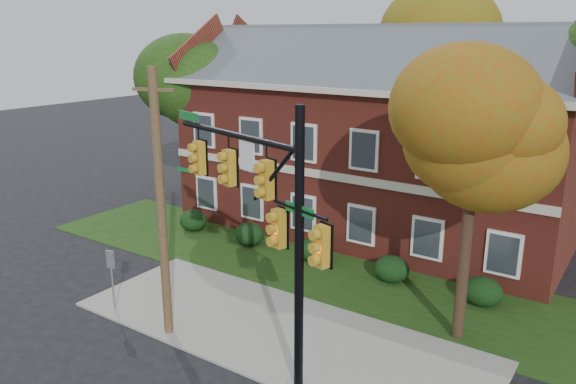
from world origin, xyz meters
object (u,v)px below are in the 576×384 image
Objects in this scene: hedge_left at (250,234)px; tree_near_right at (483,132)px; utility_pole at (161,207)px; apartment_building at (374,129)px; tree_left_rear at (204,84)px; tree_far_rear at (461,43)px; hedge_center at (315,250)px; sign_post at (111,270)px; hedge_far_right at (483,291)px; hedge_far_left at (193,220)px; traffic_signal at (266,210)px; hedge_right at (392,269)px.

tree_near_right is at bearing -14.81° from hedge_left.
utility_pole is at bearing -148.83° from tree_near_right.
tree_left_rear is (-9.73, -1.12, 1.69)m from apartment_building.
apartment_building is at bearing 68.20° from utility_pole.
apartment_building is 1.63× the size of tree_far_rear.
tree_far_rear is at bearing 84.15° from hedge_center.
tree_near_right is 12.84m from sign_post.
apartment_building is at bearing 131.77° from tree_near_right.
hedge_far_right is at bearing -13.89° from tree_left_rear.
utility_pole is (6.18, -7.70, 3.78)m from hedge_far_left.
tree_near_right is at bearing 63.69° from traffic_signal.
hedge_far_right is (3.50, 0.00, 0.00)m from hedge_right.
apartment_building reaches higher than utility_pole.
hedge_center is 7.00m from hedge_far_right.
hedge_left is 8.99m from utility_pole.
utility_pole is (-2.16, -20.79, -4.54)m from tree_far_rear.
hedge_center is at bearing 158.58° from tree_near_right.
tree_near_right is (3.72, -2.83, 6.14)m from hedge_right.
hedge_left is 16.25m from tree_far_rear.
tree_left_rear reaches higher than sign_post.
hedge_far_right is 0.18× the size of traffic_signal.
traffic_signal is (12.68, -11.59, -1.86)m from tree_left_rear.
hedge_far_left is at bearing 159.69° from traffic_signal.
hedge_far_right is 9.50m from traffic_signal.
hedge_far_left is 14.00m from hedge_far_right.
traffic_signal is 0.92× the size of utility_pole.
sign_post is at bearing -114.50° from hedge_center.
tree_near_right is 0.74× the size of tree_far_rear.
hedge_far_right is 0.16× the size of tree_near_right.
tree_near_right is 17.12m from tree_far_rear.
hedge_center is 8.62m from utility_pole.
hedge_right is at bearing 142.72° from tree_near_right.
utility_pole is (-7.82, -7.70, 3.78)m from hedge_far_right.
hedge_center is at bearing -23.04° from tree_left_rear.
hedge_right is (3.50, -5.25, -4.46)m from apartment_building.
tree_left_rear is (-16.73, 4.14, 6.16)m from hedge_far_right.
tree_left_rear is (-9.73, 4.14, 6.16)m from hedge_center.
sign_post is at bearing -103.12° from tree_far_rear.
hedge_far_left and hedge_center have the same top height.
hedge_left is 7.75m from sign_post.
utility_pole reaches higher than sign_post.
hedge_left is 0.17× the size of utility_pole.
tree_far_rear is 1.48× the size of traffic_signal.
utility_pole is (-3.77, -0.25, -0.52)m from traffic_signal.
hedge_left is 1.00× the size of hedge_right.
hedge_left and hedge_right have the same top height.
tree_far_rear is 5.09× the size of sign_post.
hedge_left is at bearing 147.40° from traffic_signal.
hedge_left and hedge_far_right have the same top height.
traffic_signal is at bearing -68.40° from hedge_center.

